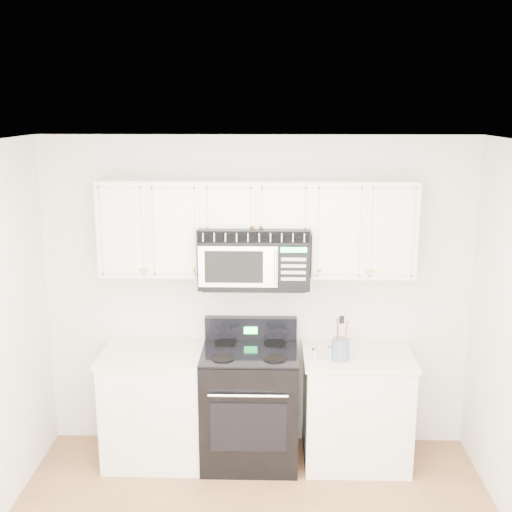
{
  "coord_description": "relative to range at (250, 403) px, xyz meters",
  "views": [
    {
      "loc": [
        0.12,
        -3.31,
        2.82
      ],
      "look_at": [
        0.0,
        1.3,
        1.73
      ],
      "focal_mm": 45.0,
      "sensor_mm": 36.0,
      "label": 1
    }
  ],
  "objects": [
    {
      "name": "base_cabinet_right",
      "position": [
        0.85,
        0.01,
        -0.06
      ],
      "size": [
        0.86,
        0.65,
        0.92
      ],
      "color": "silver",
      "rests_on": "ground"
    },
    {
      "name": "room",
      "position": [
        0.05,
        -1.43,
        0.82
      ],
      "size": [
        3.51,
        3.51,
        2.61
      ],
      "color": "olive",
      "rests_on": "ground"
    },
    {
      "name": "utensil_crock",
      "position": [
        0.7,
        -0.13,
        0.53
      ],
      "size": [
        0.13,
        0.13,
        0.35
      ],
      "color": "slate",
      "rests_on": "base_cabinet_right"
    },
    {
      "name": "range",
      "position": [
        0.0,
        0.0,
        0.0
      ],
      "size": [
        0.76,
        0.69,
        1.12
      ],
      "color": "black",
      "rests_on": "ground"
    },
    {
      "name": "base_cabinet_left",
      "position": [
        -0.75,
        0.01,
        -0.06
      ],
      "size": [
        0.86,
        0.65,
        0.92
      ],
      "color": "silver",
      "rests_on": "ground"
    },
    {
      "name": "shaker_pepper",
      "position": [
        0.63,
        -0.09,
        0.49
      ],
      "size": [
        0.04,
        0.04,
        0.1
      ],
      "color": "#ADADC5",
      "rests_on": "base_cabinet_right"
    },
    {
      "name": "upper_cabinets",
      "position": [
        0.05,
        0.15,
        1.45
      ],
      "size": [
        2.44,
        0.37,
        0.75
      ],
      "color": "silver",
      "rests_on": "ground"
    },
    {
      "name": "shaker_salt",
      "position": [
        0.5,
        -0.15,
        0.49
      ],
      "size": [
        0.04,
        0.04,
        0.1
      ],
      "color": "#ADADC5",
      "rests_on": "base_cabinet_right"
    },
    {
      "name": "microwave",
      "position": [
        0.03,
        0.1,
        1.2
      ],
      "size": [
        0.85,
        0.48,
        0.47
      ],
      "color": "black",
      "rests_on": "ground"
    }
  ]
}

